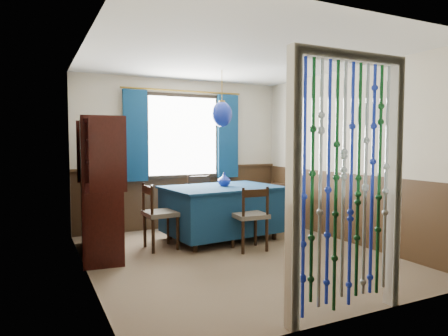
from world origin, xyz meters
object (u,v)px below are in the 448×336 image
chair_far (203,201)px  chair_left (159,214)px  chair_near (251,216)px  pendant_lamp (222,114)px  sideboard (99,208)px  chair_right (274,205)px  vase_table (224,180)px  dining_table (222,209)px  vase_sideboard (100,178)px  bowl_shelf (107,160)px

chair_far → chair_left: 1.24m
chair_near → pendant_lamp: bearing=100.4°
chair_far → sideboard: sideboard is taller
chair_left → pendant_lamp: bearing=93.5°
chair_near → chair_right: size_ratio=1.08×
vase_table → chair_far: bearing=96.7°
dining_table → vase_sideboard: size_ratio=9.78×
chair_far → chair_right: bearing=151.5°
dining_table → chair_near: chair_near is taller
chair_near → chair_left: bearing=154.5°
chair_near → vase_table: bearing=96.5°
chair_right → bowl_shelf: bearing=84.7°
bowl_shelf → vase_sideboard: size_ratio=1.27×
vase_sideboard → chair_right: bearing=-4.0°
vase_table → vase_sideboard: bearing=171.4°
chair_near → chair_right: chair_near is taller
chair_near → vase_sideboard: vase_sideboard is taller
bowl_shelf → vase_table: bearing=9.8°
dining_table → vase_table: 0.43m
pendant_lamp → vase_table: pendant_lamp is taller
vase_sideboard → dining_table: bearing=-9.6°
chair_left → bowl_shelf: size_ratio=3.94×
sideboard → pendant_lamp: 2.16m
chair_right → pendant_lamp: 1.74m
chair_far → chair_right: chair_far is taller
dining_table → sideboard: bearing=174.5°
chair_near → chair_left: size_ratio=0.97×
chair_near → pendant_lamp: 1.57m
chair_left → pendant_lamp: (1.00, 0.10, 1.38)m
chair_near → chair_right: (0.90, 0.81, -0.03)m
chair_right → sideboard: sideboard is taller
vase_table → bowl_shelf: (-1.75, -0.30, 0.34)m
dining_table → pendant_lamp: 1.40m
pendant_lamp → sideboard: bearing=-180.0°
sideboard → pendant_lamp: pendant_lamp is taller
vase_sideboard → bowl_shelf: bearing=-90.0°
sideboard → vase_table: size_ratio=9.65×
chair_left → vase_sideboard: 0.94m
chair_far → chair_left: chair_far is taller
chair_near → bowl_shelf: bowl_shelf is taller
vase_sideboard → chair_left: bearing=-29.1°
chair_far → pendant_lamp: 1.52m
sideboard → bowl_shelf: bearing=-72.1°
chair_left → pendant_lamp: pendant_lamp is taller
pendant_lamp → vase_sideboard: bearing=170.4°
chair_right → chair_left: bearing=82.4°
chair_left → vase_table: bearing=94.4°
chair_far → vase_table: (0.07, -0.64, 0.40)m
chair_right → chair_near: bearing=118.4°
pendant_lamp → bowl_shelf: pendant_lamp is taller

